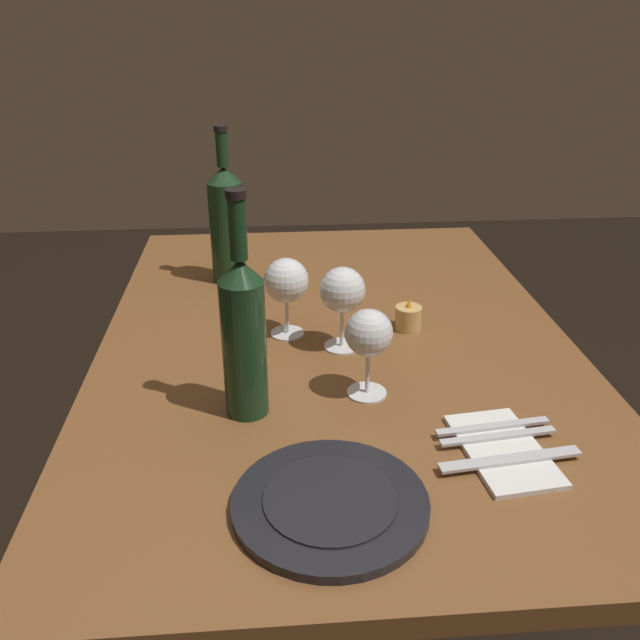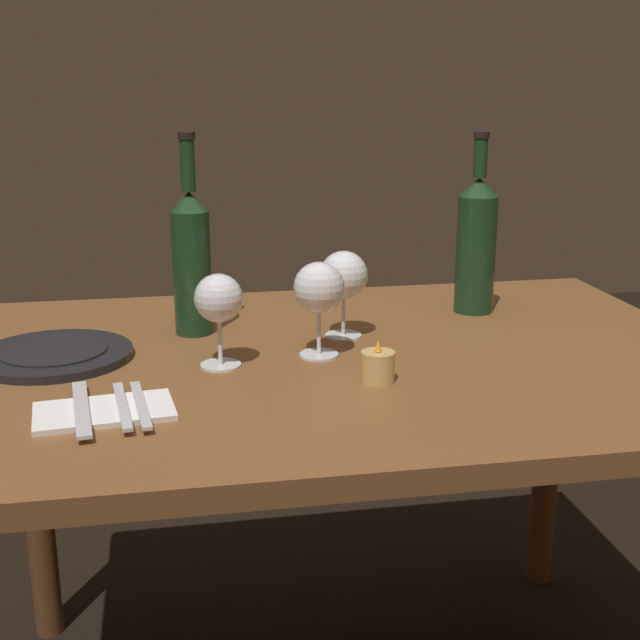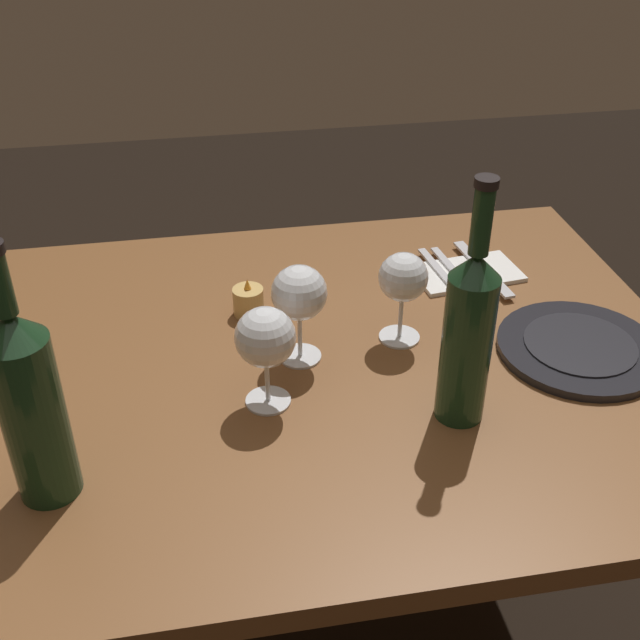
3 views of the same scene
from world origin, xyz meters
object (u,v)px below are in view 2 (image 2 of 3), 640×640
wine_glass_left (344,277)px  votive_candle (378,367)px  folded_napkin (104,411)px  fork_outer (141,405)px  wine_bottle_second (192,258)px  table_knife (82,408)px  fork_inner (122,406)px  wine_bottle (476,243)px  wine_glass_right (219,301)px  dinner_plate (54,354)px  wine_glass_centre (319,290)px

wine_glass_left → votive_candle: wine_glass_left is taller
folded_napkin → fork_outer: 0.05m
wine_bottle_second → fork_outer: (0.09, 0.37, -0.13)m
folded_napkin → table_knife: size_ratio=0.96×
wine_bottle_second → fork_inner: bearing=72.9°
wine_bottle → fork_outer: (0.64, 0.42, -0.13)m
folded_napkin → wine_glass_right: bearing=-134.8°
wine_glass_right → fork_outer: wine_glass_right is taller
dinner_plate → table_knife: bearing=104.2°
wine_bottle_second → dinner_plate: 0.29m
votive_candle → dinner_plate: (0.50, -0.20, -0.02)m
wine_glass_right → wine_glass_centre: size_ratio=0.95×
wine_bottle_second → dinner_plate: bearing=25.1°
wine_glass_right → fork_outer: (0.12, 0.17, -0.10)m
wine_glass_right → votive_candle: 0.27m
dinner_plate → folded_napkin: (-0.10, 0.26, -0.00)m
folded_napkin → fork_inner: (-0.03, 0.00, 0.01)m
wine_glass_centre → fork_outer: bearing=34.5°
wine_glass_left → wine_bottle: size_ratio=0.45×
wine_glass_left → table_knife: wine_glass_left is taller
votive_candle → wine_bottle_second: bearing=-49.6°
wine_glass_right → fork_inner: size_ratio=0.85×
wine_glass_left → wine_glass_centre: size_ratio=0.98×
wine_glass_right → wine_bottle: wine_bottle is taller
fork_inner → wine_glass_right: bearing=-130.3°
wine_bottle → fork_inner: bearing=32.3°
wine_bottle_second → votive_candle: 0.43m
wine_glass_right → dinner_plate: 0.30m
wine_bottle → fork_inner: wine_bottle is taller
fork_outer → dinner_plate: bearing=-60.8°
wine_bottle → fork_inner: 0.80m
wine_glass_centre → table_knife: size_ratio=0.76×
wine_glass_right → table_knife: (0.20, 0.17, -0.10)m
folded_napkin → fork_inner: fork_inner is taller
folded_napkin → dinner_plate: bearing=-69.8°
wine_glass_left → table_knife: 0.53m
wine_bottle_second → folded_napkin: (0.14, 0.37, -0.14)m
dinner_plate → table_knife: 0.27m
wine_bottle → votive_candle: wine_bottle is taller
wine_glass_centre → wine_bottle: bearing=-147.7°
wine_bottle → wine_glass_left: bearing=23.0°
table_knife → wine_bottle: bearing=-149.7°
wine_bottle → dinner_plate: size_ratio=1.37×
wine_glass_centre → fork_outer: (0.29, 0.20, -0.10)m
votive_candle → fork_outer: bearing=9.4°
wine_glass_centre → wine_bottle_second: 0.27m
fork_outer → fork_inner: bearing=0.0°
wine_bottle_second → folded_napkin: bearing=69.4°
wine_glass_left → dinner_plate: (0.50, 0.04, -0.10)m
wine_glass_right → table_knife: bearing=40.6°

